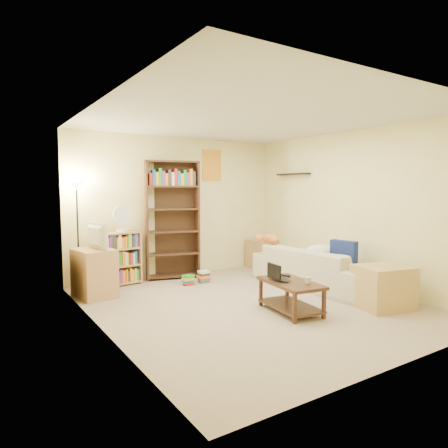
# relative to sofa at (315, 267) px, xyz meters

# --- Properties ---
(room) EXTENTS (4.50, 4.54, 2.52)m
(room) POSITION_rel_sofa_xyz_m (-1.46, -0.24, 1.31)
(room) COLOR tan
(room) RESTS_ON ground
(sofa) EXTENTS (2.23, 1.02, 0.63)m
(sofa) POSITION_rel_sofa_xyz_m (0.00, 0.00, 0.00)
(sofa) COLOR beige
(sofa) RESTS_ON ground
(navy_pillow) EXTENTS (0.18, 0.43, 0.37)m
(navy_pillow) POSITION_rel_sofa_xyz_m (0.12, -0.46, 0.29)
(navy_pillow) COLOR navy
(navy_pillow) RESTS_ON sofa
(cream_blanket) EXTENTS (0.58, 0.42, 0.25)m
(cream_blanket) POSITION_rel_sofa_xyz_m (0.15, 0.06, 0.23)
(cream_blanket) COLOR white
(cream_blanket) RESTS_ON sofa
(tabby_cat) EXTENTS (0.50, 0.19, 0.17)m
(tabby_cat) POSITION_rel_sofa_xyz_m (-0.31, 0.82, 0.40)
(tabby_cat) COLOR orange
(tabby_cat) RESTS_ON sofa
(coffee_table) EXTENTS (0.62, 0.96, 0.40)m
(coffee_table) POSITION_rel_sofa_xyz_m (-1.25, -0.80, -0.06)
(coffee_table) COLOR #402418
(coffee_table) RESTS_ON ground
(laptop) EXTENTS (0.35, 0.24, 0.03)m
(laptop) POSITION_rel_sofa_xyz_m (-1.28, -0.68, 0.10)
(laptop) COLOR black
(laptop) RESTS_ON coffee_table
(laptop_screen) EXTENTS (0.05, 0.30, 0.20)m
(laptop_screen) POSITION_rel_sofa_xyz_m (-1.41, -0.66, 0.20)
(laptop_screen) COLOR white
(laptop_screen) RESTS_ON laptop
(mug) EXTENTS (0.12, 0.12, 0.09)m
(mug) POSITION_rel_sofa_xyz_m (-1.17, -1.02, 0.13)
(mug) COLOR silver
(mug) RESTS_ON coffee_table
(tv_remote) EXTENTS (0.07, 0.17, 0.02)m
(tv_remote) POSITION_rel_sofa_xyz_m (-1.11, -0.51, 0.09)
(tv_remote) COLOR black
(tv_remote) RESTS_ON coffee_table
(tv_stand) EXTENTS (0.55, 0.71, 0.70)m
(tv_stand) POSITION_rel_sofa_xyz_m (-3.17, 1.30, 0.04)
(tv_stand) COLOR tan
(tv_stand) RESTS_ON ground
(television) EXTENTS (0.68, 0.26, 0.38)m
(television) POSITION_rel_sofa_xyz_m (-3.17, 1.30, 0.58)
(television) COLOR black
(television) RESTS_ON tv_stand
(tall_bookshelf) EXTENTS (0.97, 0.53, 2.06)m
(tall_bookshelf) POSITION_rel_sofa_xyz_m (-1.67, 1.80, 0.77)
(tall_bookshelf) COLOR #412419
(tall_bookshelf) RESTS_ON ground
(short_bookshelf) EXTENTS (0.71, 0.36, 0.88)m
(short_bookshelf) POSITION_rel_sofa_xyz_m (-2.62, 1.80, 0.12)
(short_bookshelf) COLOR tan
(short_bookshelf) RESTS_ON ground
(desk_fan) EXTENTS (0.31, 0.18, 0.44)m
(desk_fan) POSITION_rel_sofa_xyz_m (-2.57, 1.76, 0.79)
(desk_fan) COLOR white
(desk_fan) RESTS_ON short_bookshelf
(floor_lamp) EXTENTS (0.29, 0.29, 1.69)m
(floor_lamp) POSITION_rel_sofa_xyz_m (-3.27, 1.80, 1.03)
(floor_lamp) COLOR black
(floor_lamp) RESTS_ON ground
(side_table) EXTENTS (0.51, 0.51, 0.56)m
(side_table) POSITION_rel_sofa_xyz_m (0.25, 1.72, -0.04)
(side_table) COLOR tan
(side_table) RESTS_ON ground
(end_cabinet) EXTENTS (0.78, 0.70, 0.56)m
(end_cabinet) POSITION_rel_sofa_xyz_m (-0.09, -1.31, -0.04)
(end_cabinet) COLOR tan
(end_cabinet) RESTS_ON ground
(book_stacks) EXTENTS (0.50, 0.16, 0.20)m
(book_stacks) POSITION_rel_sofa_xyz_m (-1.52, 1.20, -0.22)
(book_stacks) COLOR red
(book_stacks) RESTS_ON ground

